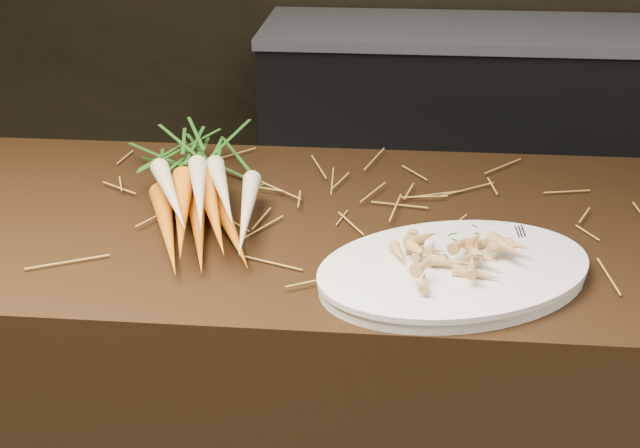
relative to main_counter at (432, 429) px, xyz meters
The scene contains 7 objects.
main_counter is the anchor object (origin of this frame).
back_counter 1.90m from the main_counter, 80.93° to the left, with size 1.82×0.62×0.84m.
straw_bedding 0.46m from the main_counter, 90.00° to the left, with size 1.40×0.60×0.02m, color #A88237, non-canonical shape.
root_veg_bunch 0.68m from the main_counter, behind, with size 0.33×0.59×0.11m.
serving_platter 0.50m from the main_counter, 90.81° to the right, with size 0.42×0.28×0.02m, color white, non-canonical shape.
roasted_veg_heap 0.53m from the main_counter, 90.81° to the right, with size 0.21×0.15×0.05m, color #A7793B, non-canonical shape.
serving_fork 0.52m from the main_counter, 46.66° to the right, with size 0.01×0.16×0.00m, color silver.
Camera 1 is at (-0.11, -0.95, 1.50)m, focal length 45.00 mm.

